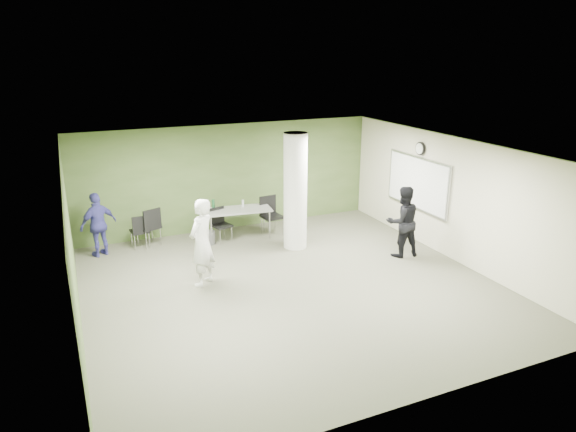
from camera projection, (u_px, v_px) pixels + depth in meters
name	position (u px, v px, depth m)	size (l,w,h in m)	color
floor	(291.00, 286.00, 10.48)	(8.00, 8.00, 0.00)	#4B4C3C
ceiling	(291.00, 151.00, 9.62)	(8.00, 8.00, 0.00)	white
wall_back	(230.00, 177.00, 13.54)	(8.00, 0.02, 2.80)	#3E5427
wall_left	(72.00, 252.00, 8.53)	(0.02, 8.00, 2.80)	#3E5427
wall_right_cream	(453.00, 199.00, 11.58)	(0.02, 8.00, 2.80)	beige
column	(295.00, 192.00, 12.18)	(0.56, 0.56, 2.80)	silver
whiteboard	(417.00, 183.00, 12.56)	(0.05, 2.30, 1.30)	silver
wall_clock	(420.00, 149.00, 12.30)	(0.06, 0.32, 0.32)	black
folding_table	(238.00, 211.00, 12.95)	(1.72, 0.90, 1.03)	gray
wastebasket	(209.00, 238.00, 12.73)	(0.28, 0.28, 0.33)	#4C4C4C
chair_back_left	(140.00, 229.00, 12.36)	(0.46, 0.46, 0.84)	black
chair_back_right	(150.00, 224.00, 12.46)	(0.63, 0.63, 0.97)	black
chair_table_left	(220.00, 222.00, 12.87)	(0.53, 0.53, 0.85)	black
chair_table_right	(270.00, 212.00, 13.34)	(0.55, 0.55, 0.99)	black
woman_white	(202.00, 243.00, 10.31)	(0.67, 0.44, 1.83)	silver
man_black	(403.00, 222.00, 11.81)	(0.81, 0.63, 1.67)	black
man_blue	(98.00, 225.00, 11.85)	(0.89, 0.37, 1.52)	#3B398D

